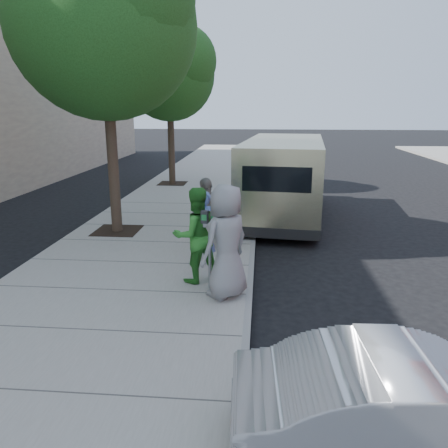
{
  "coord_description": "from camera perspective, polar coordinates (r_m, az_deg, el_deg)",
  "views": [
    {
      "loc": [
        1.61,
        -8.83,
        3.46
      ],
      "look_at": [
        0.86,
        -0.15,
        1.1
      ],
      "focal_mm": 35.0,
      "sensor_mm": 36.0,
      "label": 1
    }
  ],
  "objects": [
    {
      "name": "van",
      "position": [
        13.89,
        7.8,
        6.11
      ],
      "size": [
        2.87,
        6.85,
        2.47
      ],
      "rotation": [
        0.0,
        0.0,
        -0.11
      ],
      "color": "#C3BB8C",
      "rests_on": "ground"
    },
    {
      "name": "ground",
      "position": [
        9.62,
        -5.08,
        -5.99
      ],
      "size": [
        120.0,
        120.0,
        0.0
      ],
      "primitive_type": "plane",
      "color": "black",
      "rests_on": "ground"
    },
    {
      "name": "parking_meter",
      "position": [
        7.97,
        -1.89,
        -1.14
      ],
      "size": [
        0.32,
        0.14,
        1.49
      ],
      "rotation": [
        0.0,
        0.0,
        -0.12
      ],
      "color": "gray",
      "rests_on": "sidewalk"
    },
    {
      "name": "person_gray_shirt",
      "position": [
        7.63,
        0.3,
        -2.33
      ],
      "size": [
        1.14,
        1.18,
        2.03
      ],
      "primitive_type": "imported",
      "rotation": [
        0.0,
        0.0,
        4.01
      ],
      "color": "gray",
      "rests_on": "sidewalk"
    },
    {
      "name": "person_striped_polo",
      "position": [
        10.1,
        -2.23,
        1.18
      ],
      "size": [
        0.92,
        1.09,
        1.75
      ],
      "primitive_type": "imported",
      "rotation": [
        0.0,
        0.0,
        4.13
      ],
      "color": "gray",
      "rests_on": "sidewalk"
    },
    {
      "name": "sedan",
      "position": [
        4.95,
        24.4,
        -21.59
      ],
      "size": [
        3.74,
        1.48,
        1.21
      ],
      "primitive_type": "imported",
      "rotation": [
        0.0,
        0.0,
        1.62
      ],
      "color": "silver",
      "rests_on": "ground"
    },
    {
      "name": "curb_face",
      "position": [
        9.46,
        3.58,
        -5.84
      ],
      "size": [
        0.12,
        60.0,
        0.16
      ],
      "primitive_type": "cube",
      "color": "gray",
      "rests_on": "ground"
    },
    {
      "name": "tree_near",
      "position": [
        12.06,
        -15.27,
        24.63
      ],
      "size": [
        4.62,
        4.6,
        7.53
      ],
      "color": "black",
      "rests_on": "sidewalk"
    },
    {
      "name": "person_officer",
      "position": [
        9.25,
        -2.46,
        -0.61
      ],
      "size": [
        0.6,
        0.4,
        1.6
      ],
      "primitive_type": "imported",
      "rotation": [
        0.0,
        0.0,
        -0.03
      ],
      "color": "#536EB0",
      "rests_on": "sidewalk"
    },
    {
      "name": "tree_far",
      "position": [
        19.28,
        -7.05,
        19.29
      ],
      "size": [
        3.92,
        3.8,
        6.49
      ],
      "color": "black",
      "rests_on": "sidewalk"
    },
    {
      "name": "person_green_shirt",
      "position": [
        8.35,
        -3.7,
        -1.47
      ],
      "size": [
        1.12,
        1.04,
        1.85
      ],
      "primitive_type": "imported",
      "rotation": [
        0.0,
        0.0,
        3.63
      ],
      "color": "#328D2E",
      "rests_on": "sidewalk"
    },
    {
      "name": "sidewalk",
      "position": [
        9.81,
        -10.88,
        -5.31
      ],
      "size": [
        5.0,
        60.0,
        0.15
      ],
      "primitive_type": "cube",
      "color": "gray",
      "rests_on": "ground"
    }
  ]
}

